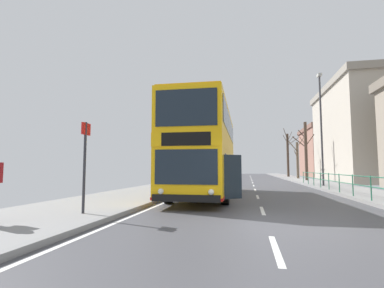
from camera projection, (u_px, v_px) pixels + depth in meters
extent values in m
cube|color=#46464B|center=(268.00, 227.00, 7.25)|extent=(8.40, 140.00, 0.06)
cube|color=silver|center=(276.00, 249.00, 5.10)|extent=(0.12, 2.00, 0.00)
cube|color=silver|center=(262.00, 210.00, 9.80)|extent=(0.12, 2.00, 0.00)
cube|color=silver|center=(258.00, 197.00, 14.49)|extent=(0.12, 2.00, 0.00)
cube|color=silver|center=(255.00, 190.00, 19.19)|extent=(0.12, 2.00, 0.00)
cube|color=silver|center=(254.00, 186.00, 23.88)|extent=(0.12, 2.00, 0.00)
cube|color=silver|center=(253.00, 183.00, 28.57)|extent=(0.12, 2.00, 0.00)
cube|color=silver|center=(252.00, 181.00, 33.27)|extent=(0.12, 2.00, 0.00)
cube|color=silver|center=(251.00, 179.00, 37.96)|extent=(0.12, 2.00, 0.00)
cube|color=silver|center=(251.00, 178.00, 42.66)|extent=(0.12, 2.00, 0.00)
cube|color=silver|center=(251.00, 177.00, 47.35)|extent=(0.12, 2.00, 0.00)
cube|color=silver|center=(250.00, 176.00, 52.05)|extent=(0.12, 2.00, 0.00)
cube|color=silver|center=(250.00, 176.00, 56.74)|extent=(0.12, 2.00, 0.00)
cube|color=silver|center=(123.00, 220.00, 8.01)|extent=(0.12, 133.00, 0.00)
cube|color=gray|center=(111.00, 217.00, 8.08)|extent=(0.20, 140.00, 0.14)
cube|color=gray|center=(46.00, 215.00, 8.48)|extent=(4.00, 140.00, 0.14)
cube|color=#F4B20F|center=(206.00, 172.00, 14.81)|extent=(2.61, 10.65, 1.86)
cube|color=#F4B20F|center=(206.00, 149.00, 14.91)|extent=(2.62, 10.71, 0.48)
cube|color=#F4B20F|center=(206.00, 129.00, 15.00)|extent=(2.61, 10.65, 1.69)
cube|color=#D0970D|center=(206.00, 112.00, 15.08)|extent=(2.53, 10.33, 0.08)
cube|color=#19232D|center=(186.00, 167.00, 9.61)|extent=(2.16, 0.06, 1.19)
cube|color=black|center=(186.00, 139.00, 9.69)|extent=(1.72, 0.05, 0.46)
cube|color=#19232D|center=(186.00, 107.00, 9.78)|extent=(2.16, 0.06, 1.29)
cube|color=black|center=(186.00, 198.00, 9.51)|extent=(2.34, 0.11, 0.24)
cube|color=#B2140F|center=(206.00, 188.00, 14.74)|extent=(2.63, 10.71, 0.10)
cube|color=#19232D|center=(230.00, 167.00, 14.87)|extent=(0.13, 8.28, 0.96)
cube|color=#19232D|center=(230.00, 126.00, 14.79)|extent=(0.15, 9.56, 1.02)
cube|color=#19232D|center=(184.00, 167.00, 15.31)|extent=(0.13, 8.28, 0.96)
cube|color=#19232D|center=(183.00, 128.00, 15.23)|extent=(0.15, 9.56, 1.02)
sphere|color=white|center=(211.00, 192.00, 9.37)|extent=(0.20, 0.20, 0.20)
sphere|color=white|center=(161.00, 191.00, 9.67)|extent=(0.20, 0.20, 0.20)
cube|color=#19232D|center=(232.00, 177.00, 10.36)|extent=(0.67, 0.50, 1.60)
cube|color=black|center=(223.00, 176.00, 10.71)|extent=(0.11, 0.90, 1.60)
cylinder|color=black|center=(225.00, 191.00, 11.49)|extent=(0.31, 1.04, 1.04)
cylinder|color=black|center=(169.00, 191.00, 11.90)|extent=(0.31, 1.04, 1.04)
cylinder|color=black|center=(232.00, 183.00, 17.88)|extent=(0.31, 1.04, 1.04)
cylinder|color=black|center=(195.00, 183.00, 18.30)|extent=(0.31, 1.04, 1.04)
cylinder|color=#236B4C|center=(371.00, 188.00, 11.59)|extent=(0.05, 0.05, 1.01)
cylinder|color=#236B4C|center=(353.00, 185.00, 13.60)|extent=(0.05, 0.05, 1.01)
cylinder|color=#236B4C|center=(339.00, 183.00, 15.61)|extent=(0.05, 0.05, 1.01)
cylinder|color=#236B4C|center=(329.00, 181.00, 17.62)|extent=(0.05, 0.05, 1.01)
cylinder|color=#236B4C|center=(320.00, 180.00, 19.64)|extent=(0.05, 0.05, 1.01)
cylinder|color=#236B4C|center=(314.00, 179.00, 21.65)|extent=(0.05, 0.05, 1.01)
cylinder|color=#236B4C|center=(308.00, 178.00, 23.66)|extent=(0.05, 0.05, 1.01)
cylinder|color=#236B4C|center=(303.00, 177.00, 25.67)|extent=(0.05, 0.05, 1.01)
cylinder|color=#236B4C|center=(345.00, 175.00, 14.65)|extent=(0.04, 22.61, 0.04)
cylinder|color=#236B4C|center=(346.00, 183.00, 14.61)|extent=(0.04, 22.61, 0.04)
cylinder|color=#2D2D33|center=(84.00, 167.00, 8.42)|extent=(0.08, 0.08, 2.69)
cube|color=red|center=(86.00, 129.00, 8.54)|extent=(0.04, 0.44, 0.36)
cylinder|color=#38383D|center=(321.00, 130.00, 21.94)|extent=(0.14, 0.14, 8.46)
cube|color=#B2B2AD|center=(319.00, 75.00, 22.31)|extent=(0.28, 0.60, 0.20)
cylinder|color=#423328|center=(288.00, 155.00, 45.20)|extent=(0.36, 0.36, 6.80)
cylinder|color=#423328|center=(291.00, 139.00, 45.94)|extent=(1.32, 1.38, 1.27)
cylinder|color=#423328|center=(285.00, 134.00, 44.99)|extent=(0.80, 1.25, 1.62)
cylinder|color=#423328|center=(293.00, 141.00, 44.61)|extent=(1.58, 1.36, 1.18)
cylinder|color=#423328|center=(290.00, 137.00, 45.04)|extent=(0.70, 0.80, 1.50)
cylinder|color=#423328|center=(285.00, 139.00, 45.42)|extent=(0.74, 0.20, 1.30)
cylinder|color=#423328|center=(306.00, 151.00, 31.70)|extent=(0.33, 0.33, 6.49)
cylinder|color=#423328|center=(302.00, 134.00, 32.05)|extent=(0.81, 0.37, 1.02)
cylinder|color=#423328|center=(299.00, 142.00, 32.23)|extent=(1.40, 0.77, 1.37)
cylinder|color=#423328|center=(310.00, 140.00, 31.89)|extent=(1.09, 0.49, 1.39)
cylinder|color=#423328|center=(302.00, 139.00, 31.55)|extent=(1.05, 0.80, 1.15)
cylinder|color=brown|center=(298.00, 160.00, 37.32)|extent=(0.32, 0.32, 4.74)
cylinder|color=brown|center=(297.00, 150.00, 37.88)|extent=(0.29, 1.03, 1.34)
cylinder|color=brown|center=(293.00, 147.00, 36.81)|extent=(1.35, 1.70, 1.25)
cylinder|color=brown|center=(296.00, 154.00, 36.79)|extent=(0.69, 1.42, 0.90)
cylinder|color=brown|center=(301.00, 141.00, 37.99)|extent=(1.38, 1.27, 1.65)
cylinder|color=brown|center=(298.00, 149.00, 36.61)|extent=(0.23, 1.77, 0.92)
cube|color=#B2A899|center=(382.00, 135.00, 31.26)|extent=(11.12, 14.69, 10.24)
cube|color=gray|center=(380.00, 86.00, 31.72)|extent=(11.56, 15.27, 0.70)
cube|color=#936656|center=(337.00, 154.00, 49.62)|extent=(10.38, 12.57, 7.99)
cube|color=brown|center=(336.00, 129.00, 49.99)|extent=(10.80, 13.08, 0.70)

